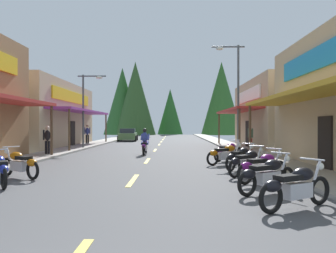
{
  "coord_description": "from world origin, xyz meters",
  "views": [
    {
      "loc": [
        1.29,
        -1.85,
        1.75
      ],
      "look_at": [
        0.73,
        32.08,
        1.63
      ],
      "focal_mm": 35.54,
      "sensor_mm": 36.0,
      "label": 1
    }
  ],
  "objects_px": {
    "motorcycle_parked_right_4": "(241,157)",
    "motorcycle_parked_left_2": "(20,163)",
    "motorcycle_parked_right_1": "(267,174)",
    "motorcycle_parked_right_3": "(248,162)",
    "streetlamp_left": "(88,100)",
    "parked_car_curbside": "(128,135)",
    "pedestrian_waiting": "(47,138)",
    "motorcycle_parked_right_6": "(228,151)",
    "motorcycle_parked_right_2": "(262,167)",
    "motorcycle_parked_right_5": "(226,154)",
    "rider_cruising_lead": "(145,144)",
    "streetlamp_right": "(234,84)",
    "motorcycle_parked_right_0": "(296,186)",
    "motorcycle_parked_left_1": "(0,169)",
    "pedestrian_by_shop": "(87,133)",
    "pedestrian_browsing": "(250,136)"
  },
  "relations": [
    {
      "from": "motorcycle_parked_right_4",
      "to": "motorcycle_parked_left_2",
      "type": "bearing_deg",
      "value": 148.73
    },
    {
      "from": "motorcycle_parked_right_1",
      "to": "motorcycle_parked_right_3",
      "type": "height_order",
      "value": "same"
    },
    {
      "from": "streetlamp_left",
      "to": "parked_car_curbside",
      "type": "height_order",
      "value": "streetlamp_left"
    },
    {
      "from": "motorcycle_parked_right_4",
      "to": "pedestrian_waiting",
      "type": "relative_size",
      "value": 0.94
    },
    {
      "from": "motorcycle_parked_right_6",
      "to": "parked_car_curbside",
      "type": "height_order",
      "value": "parked_car_curbside"
    },
    {
      "from": "motorcycle_parked_right_2",
      "to": "motorcycle_parked_right_5",
      "type": "relative_size",
      "value": 0.98
    },
    {
      "from": "rider_cruising_lead",
      "to": "parked_car_curbside",
      "type": "relative_size",
      "value": 0.49
    },
    {
      "from": "streetlamp_right",
      "to": "rider_cruising_lead",
      "type": "distance_m",
      "value": 6.85
    },
    {
      "from": "motorcycle_parked_right_0",
      "to": "motorcycle_parked_left_2",
      "type": "relative_size",
      "value": 1.03
    },
    {
      "from": "motorcycle_parked_left_1",
      "to": "motorcycle_parked_left_2",
      "type": "relative_size",
      "value": 0.98
    },
    {
      "from": "streetlamp_left",
      "to": "motorcycle_parked_right_6",
      "type": "bearing_deg",
      "value": -41.85
    },
    {
      "from": "motorcycle_parked_left_1",
      "to": "rider_cruising_lead",
      "type": "height_order",
      "value": "rider_cruising_lead"
    },
    {
      "from": "pedestrian_by_shop",
      "to": "motorcycle_parked_right_0",
      "type": "bearing_deg",
      "value": 34.32
    },
    {
      "from": "pedestrian_waiting",
      "to": "parked_car_curbside",
      "type": "xyz_separation_m",
      "value": [
        2.12,
        18.34,
        -0.32
      ]
    },
    {
      "from": "motorcycle_parked_right_0",
      "to": "pedestrian_waiting",
      "type": "relative_size",
      "value": 1.09
    },
    {
      "from": "streetlamp_right",
      "to": "motorcycle_parked_left_1",
      "type": "relative_size",
      "value": 3.82
    },
    {
      "from": "motorcycle_parked_left_2",
      "to": "parked_car_curbside",
      "type": "bearing_deg",
      "value": -55.96
    },
    {
      "from": "motorcycle_parked_right_1",
      "to": "pedestrian_waiting",
      "type": "bearing_deg",
      "value": 98.84
    },
    {
      "from": "pedestrian_waiting",
      "to": "parked_car_curbside",
      "type": "relative_size",
      "value": 0.39
    },
    {
      "from": "motorcycle_parked_right_6",
      "to": "pedestrian_browsing",
      "type": "distance_m",
      "value": 6.11
    },
    {
      "from": "motorcycle_parked_right_0",
      "to": "motorcycle_parked_right_2",
      "type": "height_order",
      "value": "same"
    },
    {
      "from": "motorcycle_parked_left_2",
      "to": "pedestrian_by_shop",
      "type": "distance_m",
      "value": 18.93
    },
    {
      "from": "motorcycle_parked_right_6",
      "to": "motorcycle_parked_left_2",
      "type": "relative_size",
      "value": 0.91
    },
    {
      "from": "rider_cruising_lead",
      "to": "motorcycle_parked_left_2",
      "type": "bearing_deg",
      "value": 159.96
    },
    {
      "from": "motorcycle_parked_left_1",
      "to": "rider_cruising_lead",
      "type": "xyz_separation_m",
      "value": [
        3.31,
        10.33,
        0.17
      ]
    },
    {
      "from": "motorcycle_parked_right_2",
      "to": "motorcycle_parked_left_2",
      "type": "height_order",
      "value": "same"
    },
    {
      "from": "pedestrian_by_shop",
      "to": "parked_car_curbside",
      "type": "xyz_separation_m",
      "value": [
        2.63,
        7.58,
        -0.37
      ]
    },
    {
      "from": "motorcycle_parked_right_2",
      "to": "parked_car_curbside",
      "type": "distance_m",
      "value": 28.18
    },
    {
      "from": "motorcycle_parked_right_6",
      "to": "pedestrian_by_shop",
      "type": "xyz_separation_m",
      "value": [
        -10.44,
        13.24,
        0.57
      ]
    },
    {
      "from": "motorcycle_parked_right_4",
      "to": "parked_car_curbside",
      "type": "xyz_separation_m",
      "value": [
        -7.77,
        24.18,
        0.2
      ]
    },
    {
      "from": "motorcycle_parked_right_1",
      "to": "motorcycle_parked_right_4",
      "type": "bearing_deg",
      "value": 52.78
    },
    {
      "from": "streetlamp_left",
      "to": "motorcycle_parked_right_4",
      "type": "relative_size",
      "value": 3.39
    },
    {
      "from": "streetlamp_left",
      "to": "pedestrian_waiting",
      "type": "height_order",
      "value": "streetlamp_left"
    },
    {
      "from": "motorcycle_parked_right_2",
      "to": "motorcycle_parked_right_4",
      "type": "xyz_separation_m",
      "value": [
        -0.06,
        2.9,
        0.0
      ]
    },
    {
      "from": "motorcycle_parked_right_6",
      "to": "pedestrian_waiting",
      "type": "distance_m",
      "value": 10.26
    },
    {
      "from": "streetlamp_left",
      "to": "motorcycle_parked_right_5",
      "type": "distance_m",
      "value": 13.49
    },
    {
      "from": "motorcycle_parked_right_1",
      "to": "motorcycle_parked_right_3",
      "type": "distance_m",
      "value": 2.96
    },
    {
      "from": "streetlamp_right",
      "to": "motorcycle_parked_right_2",
      "type": "xyz_separation_m",
      "value": [
        -1.12,
        -11.05,
        -3.92
      ]
    },
    {
      "from": "parked_car_curbside",
      "to": "motorcycle_parked_right_6",
      "type": "bearing_deg",
      "value": -162.51
    },
    {
      "from": "motorcycle_parked_right_5",
      "to": "pedestrian_browsing",
      "type": "height_order",
      "value": "pedestrian_browsing"
    },
    {
      "from": "streetlamp_left",
      "to": "streetlamp_right",
      "type": "distance_m",
      "value": 10.77
    },
    {
      "from": "motorcycle_parked_right_1",
      "to": "pedestrian_browsing",
      "type": "distance_m",
      "value": 13.74
    },
    {
      "from": "motorcycle_parked_right_2",
      "to": "pedestrian_by_shop",
      "type": "xyz_separation_m",
      "value": [
        -10.46,
        19.49,
        0.57
      ]
    },
    {
      "from": "streetlamp_left",
      "to": "pedestrian_waiting",
      "type": "relative_size",
      "value": 3.2
    },
    {
      "from": "motorcycle_parked_left_2",
      "to": "motorcycle_parked_right_5",
      "type": "bearing_deg",
      "value": -118.91
    },
    {
      "from": "motorcycle_parked_right_3",
      "to": "pedestrian_by_shop",
      "type": "height_order",
      "value": "pedestrian_by_shop"
    },
    {
      "from": "motorcycle_parked_right_4",
      "to": "pedestrian_by_shop",
      "type": "bearing_deg",
      "value": 75.38
    },
    {
      "from": "motorcycle_parked_left_1",
      "to": "pedestrian_browsing",
      "type": "height_order",
      "value": "pedestrian_browsing"
    },
    {
      "from": "motorcycle_parked_right_4",
      "to": "motorcycle_parked_left_1",
      "type": "bearing_deg",
      "value": 158.15
    },
    {
      "from": "motorcycle_parked_left_1",
      "to": "pedestrian_browsing",
      "type": "relative_size",
      "value": 1.0
    }
  ]
}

